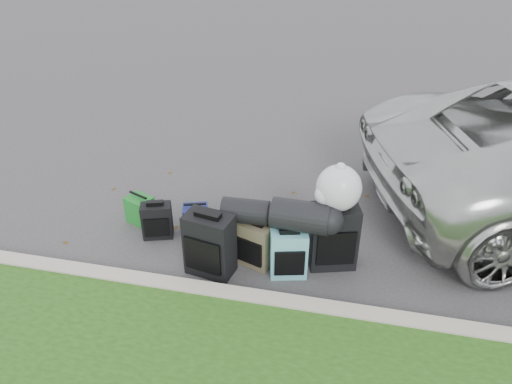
% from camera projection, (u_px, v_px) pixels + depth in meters
% --- Properties ---
extents(ground, '(120.00, 120.00, 0.00)m').
position_uv_depth(ground, '(261.00, 243.00, 5.70)').
color(ground, '#383535').
rests_on(ground, ground).
extents(curb, '(120.00, 0.18, 0.15)m').
position_uv_depth(curb, '(240.00, 298.00, 4.83)').
color(curb, '#9E937F').
rests_on(curb, ground).
extents(suitcase_small_black, '(0.38, 0.28, 0.43)m').
position_uv_depth(suitcase_small_black, '(157.00, 221.00, 5.70)').
color(suitcase_small_black, black).
rests_on(suitcase_small_black, ground).
extents(suitcase_large_black_left, '(0.53, 0.38, 0.70)m').
position_uv_depth(suitcase_large_black_left, '(210.00, 244.00, 5.11)').
color(suitcase_large_black_left, black).
rests_on(suitcase_large_black_left, ground).
extents(suitcase_olive, '(0.43, 0.34, 0.51)m').
position_uv_depth(suitcase_olive, '(255.00, 244.00, 5.27)').
color(suitcase_olive, '#423C28').
rests_on(suitcase_olive, ground).
extents(suitcase_teal, '(0.42, 0.31, 0.53)m').
position_uv_depth(suitcase_teal, '(289.00, 254.00, 5.11)').
color(suitcase_teal, teal).
rests_on(suitcase_teal, ground).
extents(suitcase_large_black_right, '(0.54, 0.41, 0.72)m').
position_uv_depth(suitcase_large_black_right, '(333.00, 236.00, 5.20)').
color(suitcase_large_black_right, black).
rests_on(suitcase_large_black_right, ground).
extents(tote_green, '(0.36, 0.33, 0.33)m').
position_uv_depth(tote_green, '(140.00, 210.00, 5.98)').
color(tote_green, '#186E21').
rests_on(tote_green, ground).
extents(tote_navy, '(0.34, 0.30, 0.31)m').
position_uv_depth(tote_navy, '(196.00, 218.00, 5.85)').
color(tote_navy, navy).
rests_on(tote_navy, ground).
extents(duffel_left, '(0.49, 0.27, 0.26)m').
position_uv_depth(duffel_left, '(245.00, 211.00, 5.10)').
color(duffel_left, black).
rests_on(duffel_left, suitcase_olive).
extents(duffel_right, '(0.58, 0.34, 0.32)m').
position_uv_depth(duffel_right, '(300.00, 216.00, 4.93)').
color(duffel_right, black).
rests_on(duffel_right, suitcase_teal).
extents(trash_bag, '(0.45, 0.45, 0.45)m').
position_uv_depth(trash_bag, '(339.00, 188.00, 4.89)').
color(trash_bag, silver).
rests_on(trash_bag, suitcase_large_black_right).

